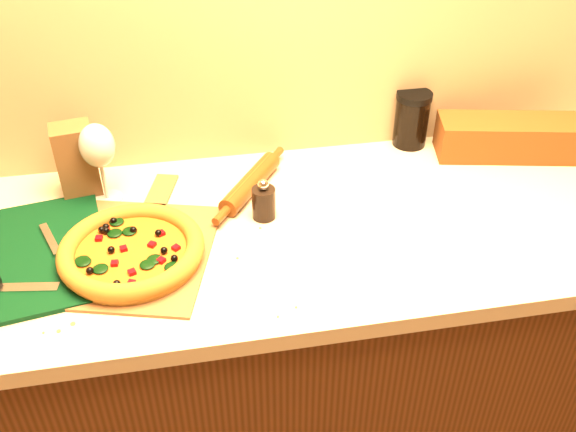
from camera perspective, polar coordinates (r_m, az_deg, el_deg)
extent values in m
cube|color=#45260E|center=(1.81, 1.57, -12.49)|extent=(2.80, 0.65, 0.86)
cube|color=beige|center=(1.49, 1.85, -1.10)|extent=(2.84, 0.68, 0.04)
cube|color=brown|center=(1.43, -13.59, -3.24)|extent=(0.41, 0.44, 0.01)
cube|color=brown|center=(1.61, -11.24, 2.14)|extent=(0.09, 0.16, 0.01)
cylinder|color=#AE742B|center=(1.40, -13.66, -3.41)|extent=(0.29, 0.29, 0.01)
cylinder|color=orange|center=(1.40, -13.72, -3.06)|extent=(0.24, 0.24, 0.01)
torus|color=brown|center=(1.39, -13.76, -2.86)|extent=(0.31, 0.31, 0.04)
ellipsoid|color=black|center=(1.41, -11.92, -1.95)|extent=(0.03, 0.03, 0.01)
sphere|color=black|center=(1.38, -15.30, -3.33)|extent=(0.02, 0.02, 0.02)
cube|color=#97050D|center=(1.36, -13.03, -3.94)|extent=(0.02, 0.02, 0.01)
cube|color=black|center=(1.48, -21.26, -3.16)|extent=(0.34, 0.43, 0.01)
cube|color=silver|center=(1.50, -20.37, -1.99)|extent=(0.06, 0.12, 0.01)
cylinder|color=silver|center=(1.47, -18.77, -2.38)|extent=(0.04, 0.02, 0.01)
cube|color=silver|center=(1.40, -22.75, -5.88)|extent=(0.16, 0.05, 0.00)
cylinder|color=black|center=(1.48, -2.17, 1.15)|extent=(0.05, 0.05, 0.08)
sphere|color=silver|center=(1.45, -2.22, 2.81)|extent=(0.03, 0.03, 0.03)
cylinder|color=#5D2B0F|center=(1.57, -3.35, 2.93)|extent=(0.17, 0.22, 0.05)
cylinder|color=#5D2B0F|center=(1.68, -1.08, 5.45)|extent=(0.05, 0.06, 0.02)
cylinder|color=#5D2B0F|center=(1.47, -5.95, 0.05)|extent=(0.05, 0.06, 0.02)
cube|color=brown|center=(1.80, 18.96, 6.61)|extent=(0.38, 0.19, 0.10)
cylinder|color=silver|center=(1.61, -15.73, 1.54)|extent=(0.07, 0.07, 0.00)
cylinder|color=silver|center=(1.59, -16.01, 2.96)|extent=(0.01, 0.01, 0.09)
ellipsoid|color=silver|center=(1.54, -16.62, 6.02)|extent=(0.08, 0.08, 0.11)
cube|color=brown|center=(1.61, -18.29, 4.71)|extent=(0.10, 0.09, 0.18)
cylinder|color=black|center=(1.78, 10.90, 8.23)|extent=(0.09, 0.09, 0.14)
cylinder|color=black|center=(1.74, 11.18, 10.43)|extent=(0.09, 0.09, 0.02)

